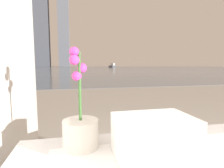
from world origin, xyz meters
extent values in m
cylinder|color=silver|center=(-0.55, 0.94, 0.63)|extent=(0.15, 0.15, 0.12)
cylinder|color=#38662D|center=(-0.55, 0.94, 0.83)|extent=(0.01, 0.01, 0.29)
sphere|color=#CC3899|center=(-0.57, 0.94, 0.98)|extent=(0.04, 0.04, 0.04)
sphere|color=#CC3899|center=(-0.57, 0.92, 0.94)|extent=(0.04, 0.04, 0.04)
sphere|color=#CC3899|center=(-0.54, 0.96, 0.91)|extent=(0.04, 0.04, 0.04)
sphere|color=#CC3899|center=(-0.56, 0.95, 0.88)|extent=(0.04, 0.04, 0.04)
cube|color=white|center=(-0.28, 0.80, 0.59)|extent=(0.29, 0.20, 0.04)
cube|color=white|center=(-0.28, 0.80, 0.63)|extent=(0.29, 0.20, 0.04)
cube|color=white|center=(-0.28, 0.80, 0.67)|extent=(0.29, 0.20, 0.04)
cube|color=white|center=(-0.28, 0.80, 0.71)|extent=(0.29, 0.20, 0.04)
cube|color=slate|center=(0.00, 62.00, 0.01)|extent=(180.00, 110.00, 0.01)
cube|color=#2D2D33|center=(-12.28, 49.72, 0.44)|extent=(3.23, 5.21, 0.86)
cube|color=silver|center=(-12.28, 49.72, 1.36)|extent=(1.77, 2.15, 0.98)
cube|color=#4C4C51|center=(12.77, 60.73, 0.37)|extent=(3.47, 4.26, 0.73)
cube|color=silver|center=(12.77, 60.73, 1.15)|extent=(1.72, 1.87, 0.83)
cube|color=maroon|center=(-18.91, 82.85, 0.26)|extent=(1.79, 3.06, 0.51)
cube|color=#B2A893|center=(-18.91, 82.85, 0.81)|extent=(1.01, 1.25, 0.58)
cube|color=#4C515B|center=(-20.48, 118.00, 27.24)|extent=(9.96, 8.98, 54.49)
cube|color=slate|center=(-6.48, 118.00, 32.54)|extent=(6.54, 11.38, 65.08)
camera|label=1|loc=(-0.57, 0.21, 0.92)|focal=28.00mm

